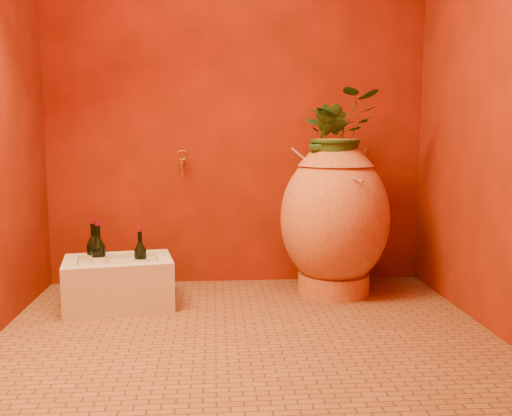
{
  "coord_description": "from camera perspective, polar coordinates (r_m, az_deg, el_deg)",
  "views": [
    {
      "loc": [
        -0.15,
        -2.81,
        1.01
      ],
      "look_at": [
        0.08,
        0.35,
        0.59
      ],
      "focal_mm": 40.0,
      "sensor_mm": 36.0,
      "label": 1
    }
  ],
  "objects": [
    {
      "name": "floor",
      "position": [
        2.99,
        -1.05,
        -12.15
      ],
      "size": [
        2.5,
        2.5,
        0.0
      ],
      "primitive_type": "plane",
      "color": "brown",
      "rests_on": "ground"
    },
    {
      "name": "wine_bottle_b",
      "position": [
        3.41,
        -11.48,
        -5.21
      ],
      "size": [
        0.08,
        0.08,
        0.31
      ],
      "color": "black",
      "rests_on": "stone_basin"
    },
    {
      "name": "wall_back",
      "position": [
        3.83,
        -1.94,
        11.16
      ],
      "size": [
        2.5,
        0.02,
        2.5
      ],
      "primitive_type": "cube",
      "color": "#551904",
      "rests_on": "ground"
    },
    {
      "name": "wall_right",
      "position": [
        3.15,
        22.69,
        11.35
      ],
      "size": [
        0.02,
        2.0,
        2.5
      ],
      "primitive_type": "cube",
      "color": "#551904",
      "rests_on": "ground"
    },
    {
      "name": "amphora",
      "position": [
        3.58,
        7.87,
        -0.95
      ],
      "size": [
        0.77,
        0.77,
        0.97
      ],
      "rotation": [
        0.0,
        0.0,
        0.14
      ],
      "color": "#D27A3B",
      "rests_on": "floor"
    },
    {
      "name": "wine_bottle_a",
      "position": [
        3.5,
        -15.89,
        -4.73
      ],
      "size": [
        0.09,
        0.09,
        0.35
      ],
      "color": "black",
      "rests_on": "stone_basin"
    },
    {
      "name": "stone_basin",
      "position": [
        3.44,
        -13.58,
        -7.36
      ],
      "size": [
        0.67,
        0.52,
        0.29
      ],
      "rotation": [
        0.0,
        0.0,
        0.18
      ],
      "color": "beige",
      "rests_on": "floor"
    },
    {
      "name": "wall_tap",
      "position": [
        3.74,
        -7.42,
        4.63
      ],
      "size": [
        0.07,
        0.15,
        0.16
      ],
      "color": "#A77D26",
      "rests_on": "wall_back"
    },
    {
      "name": "wine_bottle_c",
      "position": [
        3.44,
        -15.44,
        -4.95
      ],
      "size": [
        0.09,
        0.09,
        0.35
      ],
      "color": "black",
      "rests_on": "stone_basin"
    },
    {
      "name": "plant_main",
      "position": [
        3.55,
        8.2,
        7.48
      ],
      "size": [
        0.54,
        0.49,
        0.52
      ],
      "primitive_type": "imported",
      "rotation": [
        0.0,
        0.0,
        0.21
      ],
      "color": "#214719",
      "rests_on": "amphora"
    },
    {
      "name": "plant_side",
      "position": [
        3.49,
        7.16,
        6.81
      ],
      "size": [
        0.3,
        0.3,
        0.43
      ],
      "primitive_type": "imported",
      "rotation": [
        0.0,
        0.0,
        -0.69
      ],
      "color": "#214719",
      "rests_on": "amphora"
    }
  ]
}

